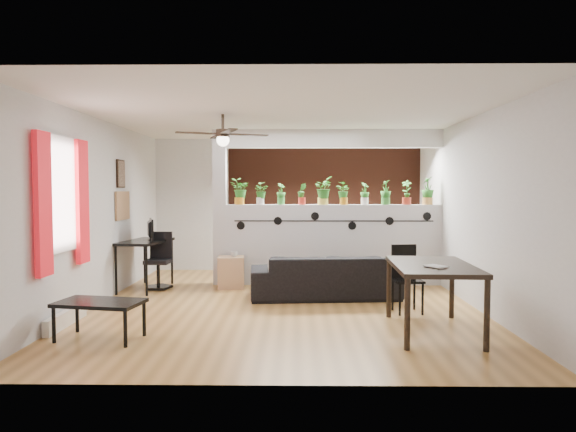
{
  "coord_description": "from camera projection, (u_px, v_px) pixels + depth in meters",
  "views": [
    {
      "loc": [
        0.16,
        -7.12,
        1.61
      ],
      "look_at": [
        0.05,
        0.6,
        1.2
      ],
      "focal_mm": 32.0,
      "sensor_mm": 36.0,
      "label": 1
    }
  ],
  "objects": [
    {
      "name": "ceiling_fan",
      "position": [
        223.0,
        136.0,
        6.79
      ],
      "size": [
        1.19,
        1.19,
        0.43
      ],
      "color": "black",
      "rests_on": "room_shell"
    },
    {
      "name": "window_assembly",
      "position": [
        62.0,
        198.0,
        5.96
      ],
      "size": [
        0.09,
        1.3,
        1.55
      ],
      "color": "white",
      "rests_on": "room_shell"
    },
    {
      "name": "office_chair",
      "position": [
        159.0,
        264.0,
        8.28
      ],
      "size": [
        0.47,
        0.47,
        0.9
      ],
      "color": "black",
      "rests_on": "ground"
    },
    {
      "name": "brick_panel",
      "position": [
        328.0,
        205.0,
        10.09
      ],
      "size": [
        3.9,
        0.05,
        2.6
      ],
      "primitive_type": "cube",
      "color": "brown",
      "rests_on": "ground"
    },
    {
      "name": "folding_chair",
      "position": [
        405.0,
        272.0,
        6.74
      ],
      "size": [
        0.39,
        0.39,
        0.88
      ],
      "color": "black",
      "rests_on": "ground"
    },
    {
      "name": "coffee_table",
      "position": [
        100.0,
        305.0,
        5.48
      ],
      "size": [
        0.96,
        0.64,
        0.42
      ],
      "color": "black",
      "rests_on": "ground"
    },
    {
      "name": "room_shell",
      "position": [
        284.0,
        211.0,
        7.13
      ],
      "size": [
        6.3,
        7.1,
        2.9
      ],
      "color": "olive",
      "rests_on": "ground"
    },
    {
      "name": "cup",
      "position": [
        234.0,
        254.0,
        8.34
      ],
      "size": [
        0.13,
        0.13,
        0.09
      ],
      "primitive_type": "imported",
      "rotation": [
        0.0,
        0.0,
        -0.12
      ],
      "color": "gray",
      "rests_on": "cube_shelf"
    },
    {
      "name": "baseboard_heater",
      "position": [
        66.0,
        318.0,
        6.03
      ],
      "size": [
        0.08,
        1.0,
        0.18
      ],
      "primitive_type": "cube",
      "color": "silver",
      "rests_on": "ground"
    },
    {
      "name": "computer_desk",
      "position": [
        145.0,
        245.0,
        8.23
      ],
      "size": [
        0.72,
        1.16,
        0.79
      ],
      "color": "black",
      "rests_on": "ground"
    },
    {
      "name": "potted_plant_7",
      "position": [
        386.0,
        192.0,
        8.59
      ],
      "size": [
        0.21,
        0.24,
        0.41
      ],
      "color": "#34832F",
      "rests_on": "partition_wall"
    },
    {
      "name": "monitor",
      "position": [
        148.0,
        234.0,
        8.37
      ],
      "size": [
        0.32,
        0.16,
        0.18
      ],
      "primitive_type": "imported",
      "rotation": [
        0.0,
        0.0,
        1.91
      ],
      "color": "black",
      "rests_on": "computer_desk"
    },
    {
      "name": "potted_plant_8",
      "position": [
        407.0,
        192.0,
        8.59
      ],
      "size": [
        0.25,
        0.23,
        0.41
      ],
      "color": "#B7321D",
      "rests_on": "partition_wall"
    },
    {
      "name": "dining_table",
      "position": [
        432.0,
        271.0,
        5.73
      ],
      "size": [
        0.92,
        1.45,
        0.77
      ],
      "color": "black",
      "rests_on": "ground"
    },
    {
      "name": "potted_plant_4",
      "position": [
        323.0,
        190.0,
        8.6
      ],
      "size": [
        0.2,
        0.25,
        0.47
      ],
      "color": "#D5CB4B",
      "rests_on": "partition_wall"
    },
    {
      "name": "ceiling_header",
      "position": [
        334.0,
        139.0,
        8.56
      ],
      "size": [
        3.6,
        0.18,
        0.3
      ],
      "primitive_type": "cube",
      "color": "silver",
      "rests_on": "room_shell"
    },
    {
      "name": "book",
      "position": [
        431.0,
        267.0,
        5.43
      ],
      "size": [
        0.26,
        0.27,
        0.02
      ],
      "primitive_type": "imported",
      "rotation": [
        0.0,
        0.0,
        0.59
      ],
      "color": "gray",
      "rests_on": "dining_table"
    },
    {
      "name": "partition_wall",
      "position": [
        333.0,
        245.0,
        8.65
      ],
      "size": [
        3.6,
        0.18,
        1.35
      ],
      "primitive_type": "cube",
      "color": "#BCBCC1",
      "rests_on": "ground"
    },
    {
      "name": "vine_decal",
      "position": [
        334.0,
        221.0,
        8.53
      ],
      "size": [
        3.31,
        0.01,
        0.3
      ],
      "color": "black",
      "rests_on": "partition_wall"
    },
    {
      "name": "sofa",
      "position": [
        325.0,
        277.0,
        7.63
      ],
      "size": [
        2.13,
        0.97,
        0.61
      ],
      "primitive_type": "imported",
      "rotation": [
        0.0,
        0.0,
        3.22
      ],
      "color": "black",
      "rests_on": "ground"
    },
    {
      "name": "cube_shelf",
      "position": [
        231.0,
        272.0,
        8.36
      ],
      "size": [
        0.45,
        0.41,
        0.51
      ],
      "primitive_type": "cube",
      "rotation": [
        0.0,
        0.0,
        0.08
      ],
      "color": "tan",
      "rests_on": "ground"
    },
    {
      "name": "framed_art",
      "position": [
        121.0,
        174.0,
        8.04
      ],
      "size": [
        0.03,
        0.34,
        0.44
      ],
      "color": "#8C7259",
      "rests_on": "room_shell"
    },
    {
      "name": "potted_plant_0",
      "position": [
        239.0,
        191.0,
        8.62
      ],
      "size": [
        0.25,
        0.22,
        0.45
      ],
      "color": "orange",
      "rests_on": "partition_wall"
    },
    {
      "name": "corkboard",
      "position": [
        123.0,
        206.0,
        8.11
      ],
      "size": [
        0.03,
        0.6,
        0.45
      ],
      "primitive_type": "cube",
      "color": "#956C48",
      "rests_on": "room_shell"
    },
    {
      "name": "potted_plant_5",
      "position": [
        344.0,
        192.0,
        8.6
      ],
      "size": [
        0.23,
        0.24,
        0.38
      ],
      "color": "orange",
      "rests_on": "partition_wall"
    },
    {
      "name": "potted_plant_1",
      "position": [
        260.0,
        193.0,
        8.62
      ],
      "size": [
        0.24,
        0.23,
        0.38
      ],
      "color": "silver",
      "rests_on": "partition_wall"
    },
    {
      "name": "potted_plant_6",
      "position": [
        365.0,
        193.0,
        8.6
      ],
      "size": [
        0.22,
        0.23,
        0.37
      ],
      "color": "white",
      "rests_on": "partition_wall"
    },
    {
      "name": "potted_plant_9",
      "position": [
        428.0,
        190.0,
        8.58
      ],
      "size": [
        0.28,
        0.3,
        0.47
      ],
      "color": "#C59145",
      "rests_on": "partition_wall"
    },
    {
      "name": "pier_column",
      "position": [
        220.0,
        208.0,
        8.64
      ],
      "size": [
        0.22,
        0.2,
        2.6
      ],
      "primitive_type": "cube",
      "color": "#BCBCC1",
      "rests_on": "ground"
    },
    {
      "name": "potted_plant_2",
      "position": [
        281.0,
        193.0,
        8.62
      ],
      "size": [
        0.22,
        0.22,
        0.36
      ],
      "color": "green",
      "rests_on": "partition_wall"
    },
    {
      "name": "potted_plant_3",
      "position": [
        302.0,
        193.0,
        8.61
      ],
      "size": [
        0.18,
        0.15,
        0.36
      ],
      "color": "red",
      "rests_on": "partition_wall"
    }
  ]
}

